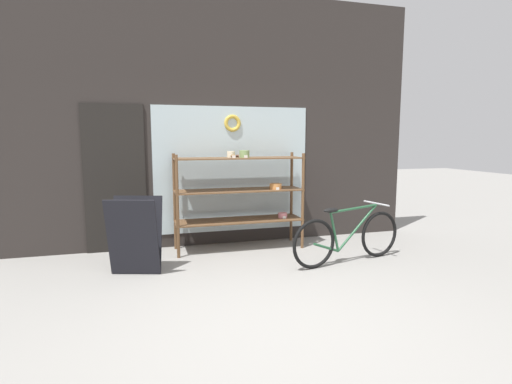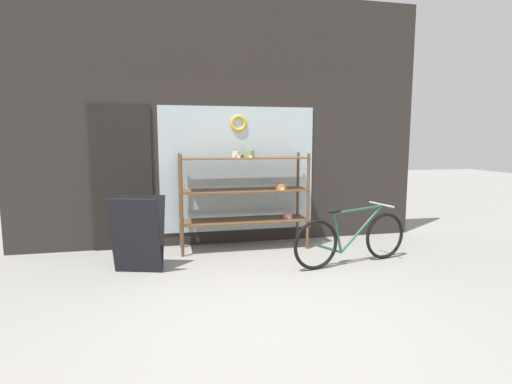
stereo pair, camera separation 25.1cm
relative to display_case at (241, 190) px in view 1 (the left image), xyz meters
The scene contains 5 objects.
ground_plane 2.48m from the display_case, 96.15° to the right, with size 30.00×30.00×0.00m, color gray.
storefront_facade 1.07m from the display_case, 125.36° to the left, with size 6.27×0.13×3.77m.
display_case is the anchor object (origin of this frame).
bicycle 1.66m from the display_case, 41.66° to the right, with size 1.70×0.52×0.76m.
sandwich_board 1.73m from the display_case, 152.79° to the right, with size 0.68×0.53×0.93m.
Camera 1 is at (-1.13, -3.31, 1.62)m, focal length 28.00 mm.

